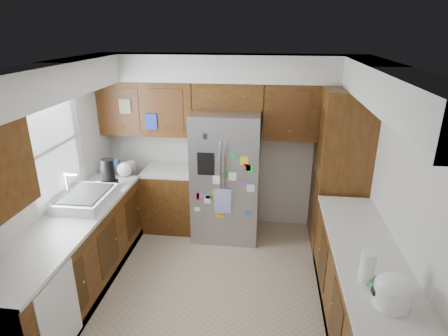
{
  "coord_description": "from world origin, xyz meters",
  "views": [
    {
      "loc": [
        0.55,
        -3.56,
        2.84
      ],
      "look_at": [
        0.07,
        0.35,
        1.34
      ],
      "focal_mm": 30.0,
      "sensor_mm": 36.0,
      "label": 1
    }
  ],
  "objects_px": {
    "pantry": "(340,170)",
    "paper_towel": "(367,267)",
    "fridge": "(226,176)",
    "rice_cooker": "(393,291)"
  },
  "relations": [
    {
      "from": "pantry",
      "to": "paper_towel",
      "type": "xyz_separation_m",
      "value": [
        -0.12,
        -2.1,
        -0.02
      ]
    },
    {
      "from": "fridge",
      "to": "paper_towel",
      "type": "distance_m",
      "value": 2.56
    },
    {
      "from": "pantry",
      "to": "fridge",
      "type": "relative_size",
      "value": 1.19
    },
    {
      "from": "pantry",
      "to": "rice_cooker",
      "type": "distance_m",
      "value": 2.37
    },
    {
      "from": "rice_cooker",
      "to": "fridge",
      "type": "bearing_deg",
      "value": 121.77
    },
    {
      "from": "paper_towel",
      "to": "pantry",
      "type": "bearing_deg",
      "value": 86.71
    },
    {
      "from": "fridge",
      "to": "paper_towel",
      "type": "bearing_deg",
      "value": -57.38
    },
    {
      "from": "rice_cooker",
      "to": "paper_towel",
      "type": "distance_m",
      "value": 0.29
    },
    {
      "from": "paper_towel",
      "to": "fridge",
      "type": "bearing_deg",
      "value": 122.62
    },
    {
      "from": "pantry",
      "to": "fridge",
      "type": "distance_m",
      "value": 1.51
    }
  ]
}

